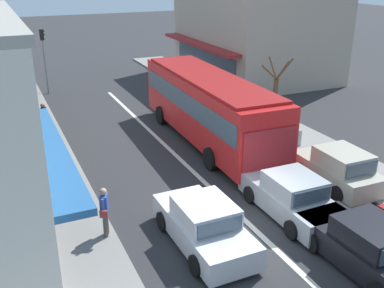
{
  "coord_description": "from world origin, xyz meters",
  "views": [
    {
      "loc": [
        -6.99,
        -10.94,
        7.97
      ],
      "look_at": [
        -0.01,
        4.46,
        1.2
      ],
      "focal_mm": 42.0,
      "sensor_mm": 36.0,
      "label": 1
    }
  ],
  "objects_px": {
    "traffic_light_downstreet": "(44,50)",
    "street_tree_right": "(275,96)",
    "parked_sedan_kerb_third": "(262,124)",
    "pedestrian_with_handbag_near": "(105,209)",
    "parked_hatchback_kerb_second": "(338,169)",
    "pedestrian_browsing_midblock": "(44,117)",
    "city_bus": "(208,104)",
    "sedan_behind_bus_mid": "(204,225)",
    "sedan_queue_gap_filler": "(368,247)",
    "sedan_behind_bus_near": "(292,197)"
  },
  "relations": [
    {
      "from": "traffic_light_downstreet",
      "to": "street_tree_right",
      "type": "relative_size",
      "value": 1.11
    },
    {
      "from": "parked_sedan_kerb_third",
      "to": "pedestrian_with_handbag_near",
      "type": "bearing_deg",
      "value": -148.43
    },
    {
      "from": "street_tree_right",
      "to": "pedestrian_with_handbag_near",
      "type": "height_order",
      "value": "street_tree_right"
    },
    {
      "from": "parked_hatchback_kerb_second",
      "to": "pedestrian_browsing_midblock",
      "type": "distance_m",
      "value": 13.82
    },
    {
      "from": "parked_hatchback_kerb_second",
      "to": "city_bus",
      "type": "bearing_deg",
      "value": 111.09
    },
    {
      "from": "sedan_behind_bus_mid",
      "to": "pedestrian_with_handbag_near",
      "type": "xyz_separation_m",
      "value": [
        -2.64,
        1.48,
        0.4
      ]
    },
    {
      "from": "sedan_behind_bus_mid",
      "to": "pedestrian_with_handbag_near",
      "type": "height_order",
      "value": "pedestrian_with_handbag_near"
    },
    {
      "from": "parked_sedan_kerb_third",
      "to": "pedestrian_browsing_midblock",
      "type": "xyz_separation_m",
      "value": [
        -9.78,
        4.25,
        0.4
      ]
    },
    {
      "from": "sedan_behind_bus_mid",
      "to": "parked_hatchback_kerb_second",
      "type": "bearing_deg",
      "value": 12.45
    },
    {
      "from": "street_tree_right",
      "to": "pedestrian_with_handbag_near",
      "type": "distance_m",
      "value": 12.23
    },
    {
      "from": "street_tree_right",
      "to": "pedestrian_browsing_midblock",
      "type": "xyz_separation_m",
      "value": [
        -10.92,
        3.62,
        -0.72
      ]
    },
    {
      "from": "sedan_queue_gap_filler",
      "to": "pedestrian_with_handbag_near",
      "type": "relative_size",
      "value": 2.6
    },
    {
      "from": "sedan_behind_bus_near",
      "to": "street_tree_right",
      "type": "distance_m",
      "value": 8.68
    },
    {
      "from": "city_bus",
      "to": "sedan_behind_bus_near",
      "type": "height_order",
      "value": "city_bus"
    },
    {
      "from": "sedan_behind_bus_near",
      "to": "street_tree_right",
      "type": "bearing_deg",
      "value": 59.98
    },
    {
      "from": "city_bus",
      "to": "pedestrian_with_handbag_near",
      "type": "bearing_deg",
      "value": -136.69
    },
    {
      "from": "sedan_behind_bus_mid",
      "to": "pedestrian_browsing_midblock",
      "type": "xyz_separation_m",
      "value": [
        -3.13,
        11.45,
        0.4
      ]
    },
    {
      "from": "sedan_behind_bus_near",
      "to": "parked_hatchback_kerb_second",
      "type": "relative_size",
      "value": 1.13
    },
    {
      "from": "sedan_queue_gap_filler",
      "to": "parked_hatchback_kerb_second",
      "type": "height_order",
      "value": "parked_hatchback_kerb_second"
    },
    {
      "from": "sedan_queue_gap_filler",
      "to": "parked_hatchback_kerb_second",
      "type": "bearing_deg",
      "value": 58.02
    },
    {
      "from": "traffic_light_downstreet",
      "to": "sedan_behind_bus_near",
      "type": "bearing_deg",
      "value": -74.66
    },
    {
      "from": "sedan_behind_bus_near",
      "to": "pedestrian_with_handbag_near",
      "type": "relative_size",
      "value": 2.58
    },
    {
      "from": "sedan_queue_gap_filler",
      "to": "parked_hatchback_kerb_second",
      "type": "relative_size",
      "value": 1.14
    },
    {
      "from": "sedan_behind_bus_near",
      "to": "pedestrian_browsing_midblock",
      "type": "bearing_deg",
      "value": 120.86
    },
    {
      "from": "sedan_behind_bus_mid",
      "to": "pedestrian_browsing_midblock",
      "type": "distance_m",
      "value": 11.88
    },
    {
      "from": "traffic_light_downstreet",
      "to": "pedestrian_with_handbag_near",
      "type": "distance_m",
      "value": 18.5
    },
    {
      "from": "parked_sedan_kerb_third",
      "to": "traffic_light_downstreet",
      "type": "distance_m",
      "value": 15.44
    },
    {
      "from": "sedan_queue_gap_filler",
      "to": "pedestrian_with_handbag_near",
      "type": "xyz_separation_m",
      "value": [
        -6.3,
        4.39,
        0.4
      ]
    },
    {
      "from": "traffic_light_downstreet",
      "to": "pedestrian_browsing_midblock",
      "type": "relative_size",
      "value": 2.58
    },
    {
      "from": "sedan_behind_bus_near",
      "to": "traffic_light_downstreet",
      "type": "relative_size",
      "value": 1.0
    },
    {
      "from": "parked_sedan_kerb_third",
      "to": "pedestrian_browsing_midblock",
      "type": "relative_size",
      "value": 2.58
    },
    {
      "from": "sedan_behind_bus_mid",
      "to": "street_tree_right",
      "type": "relative_size",
      "value": 1.11
    },
    {
      "from": "sedan_queue_gap_filler",
      "to": "pedestrian_browsing_midblock",
      "type": "distance_m",
      "value": 15.89
    },
    {
      "from": "sedan_behind_bus_mid",
      "to": "traffic_light_downstreet",
      "type": "height_order",
      "value": "traffic_light_downstreet"
    },
    {
      "from": "sedan_behind_bus_near",
      "to": "parked_sedan_kerb_third",
      "type": "xyz_separation_m",
      "value": [
        3.16,
        6.82,
        0.0
      ]
    },
    {
      "from": "parked_hatchback_kerb_second",
      "to": "traffic_light_downstreet",
      "type": "relative_size",
      "value": 0.89
    },
    {
      "from": "parked_sedan_kerb_third",
      "to": "traffic_light_downstreet",
      "type": "xyz_separation_m",
      "value": [
        -8.52,
        12.69,
        2.19
      ]
    },
    {
      "from": "pedestrian_browsing_midblock",
      "to": "traffic_light_downstreet",
      "type": "bearing_deg",
      "value": 81.45
    },
    {
      "from": "sedan_queue_gap_filler",
      "to": "parked_hatchback_kerb_second",
      "type": "xyz_separation_m",
      "value": [
        2.7,
        4.32,
        0.05
      ]
    },
    {
      "from": "sedan_queue_gap_filler",
      "to": "parked_sedan_kerb_third",
      "type": "bearing_deg",
      "value": 73.52
    },
    {
      "from": "sedan_queue_gap_filler",
      "to": "sedan_behind_bus_near",
      "type": "bearing_deg",
      "value": 93.05
    },
    {
      "from": "sedan_behind_bus_mid",
      "to": "parked_hatchback_kerb_second",
      "type": "relative_size",
      "value": 1.13
    },
    {
      "from": "pedestrian_with_handbag_near",
      "to": "pedestrian_browsing_midblock",
      "type": "relative_size",
      "value": 1.0
    },
    {
      "from": "city_bus",
      "to": "street_tree_right",
      "type": "distance_m",
      "value": 3.86
    },
    {
      "from": "parked_sedan_kerb_third",
      "to": "pedestrian_with_handbag_near",
      "type": "relative_size",
      "value": 2.58
    },
    {
      "from": "city_bus",
      "to": "parked_sedan_kerb_third",
      "type": "height_order",
      "value": "city_bus"
    },
    {
      "from": "pedestrian_with_handbag_near",
      "to": "pedestrian_browsing_midblock",
      "type": "xyz_separation_m",
      "value": [
        -0.49,
        9.97,
        -0.0
      ]
    },
    {
      "from": "parked_sedan_kerb_third",
      "to": "pedestrian_with_handbag_near",
      "type": "xyz_separation_m",
      "value": [
        -9.29,
        -5.71,
        0.4
      ]
    },
    {
      "from": "sedan_behind_bus_near",
      "to": "sedan_queue_gap_filler",
      "type": "xyz_separation_m",
      "value": [
        0.18,
        -3.29,
        0.0
      ]
    },
    {
      "from": "street_tree_right",
      "to": "pedestrian_with_handbag_near",
      "type": "bearing_deg",
      "value": -148.71
    }
  ]
}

